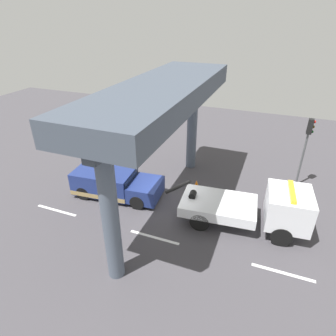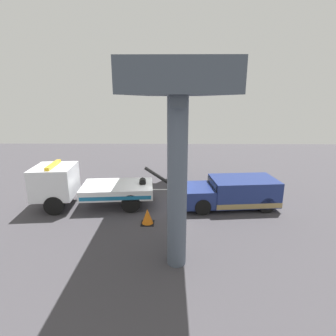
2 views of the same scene
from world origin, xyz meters
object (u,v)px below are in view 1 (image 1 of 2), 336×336
towed_van_green (114,183)px  traffic_cone_orange (196,186)px  traffic_light_near (307,139)px  tow_truck_white (257,207)px

towed_van_green → traffic_cone_orange: size_ratio=7.25×
traffic_light_near → traffic_cone_orange: size_ratio=5.98×
traffic_light_near → towed_van_green: bearing=-153.3°
tow_truck_white → traffic_light_near: size_ratio=1.66×
tow_truck_white → traffic_cone_orange: tow_truck_white is taller
tow_truck_white → towed_van_green: size_ratio=1.37×
tow_truck_white → traffic_light_near: traffic_light_near is taller
traffic_cone_orange → traffic_light_near: bearing=27.4°
towed_van_green → traffic_light_near: size_ratio=1.21×
towed_van_green → tow_truck_white: bearing=0.5°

